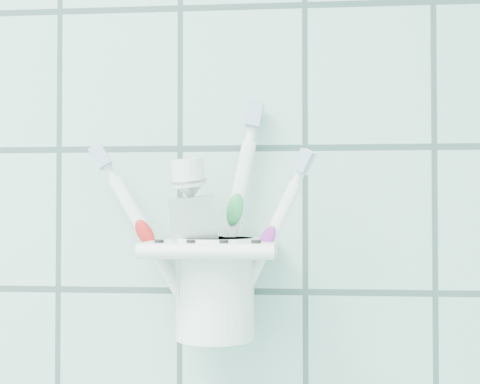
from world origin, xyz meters
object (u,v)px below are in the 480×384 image
at_px(holder_bracket, 212,250).
at_px(toothbrush_pink, 200,220).
at_px(cup, 215,284).
at_px(toothbrush_blue, 212,209).
at_px(toothpaste_tube, 205,231).
at_px(toothbrush_orange, 228,230).

distance_m(holder_bracket, toothbrush_pink, 0.03).
relative_size(cup, toothbrush_pink, 0.48).
relative_size(toothbrush_blue, toothpaste_tube, 1.35).
xyz_separation_m(toothbrush_pink, toothpaste_tube, (0.01, -0.01, -0.01)).
relative_size(cup, toothbrush_orange, 0.53).
relative_size(holder_bracket, toothpaste_tube, 0.73).
xyz_separation_m(holder_bracket, cup, (0.00, 0.00, -0.03)).
bearing_deg(toothbrush_blue, toothbrush_pink, -136.07).
height_order(toothbrush_orange, toothpaste_tube, toothbrush_orange).
relative_size(holder_bracket, toothbrush_pink, 0.61).
relative_size(toothbrush_orange, toothpaste_tube, 1.09).
bearing_deg(holder_bracket, toothbrush_orange, 29.07).
bearing_deg(toothbrush_pink, holder_bracket, -41.38).
relative_size(toothbrush_pink, toothpaste_tube, 1.18).
bearing_deg(holder_bracket, toothbrush_pink, 147.97).
bearing_deg(toothbrush_pink, toothpaste_tube, -69.76).
bearing_deg(toothbrush_pink, cup, -25.01).
distance_m(cup, toothpaste_tube, 0.05).
height_order(toothbrush_pink, toothpaste_tube, toothbrush_pink).
xyz_separation_m(cup, toothbrush_orange, (0.01, 0.00, 0.05)).
distance_m(toothbrush_pink, toothbrush_orange, 0.03).
distance_m(cup, toothbrush_orange, 0.05).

